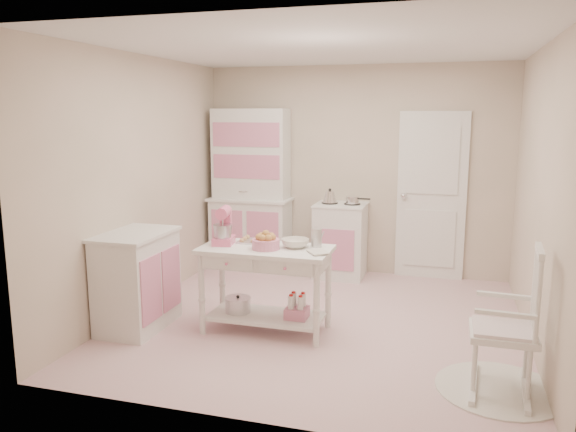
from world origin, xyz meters
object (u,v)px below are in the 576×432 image
Objects in this scene: hutch at (250,190)px; stove at (340,240)px; work_table at (266,289)px; stand_mixer at (223,226)px; rocking_chair at (504,319)px; bread_basket at (266,244)px; base_cabinet at (137,280)px.

hutch is 1.33m from stove.
hutch reaches higher than work_table.
stand_mixer is (-0.74, -1.95, 0.51)m from stove.
bread_basket is (-2.00, 0.57, 0.30)m from rocking_chair.
hutch is 2.06m from stand_mixer.
hutch is 1.73× the size of work_table.
bread_basket reaches higher than work_table.
base_cabinet is at bearing 177.40° from rocking_chair.
hutch is at bearing 177.61° from stove.
stand_mixer is 1.36× the size of bread_basket.
hutch reaches higher than stand_mixer.
rocking_chair is at bearing -15.91° from bread_basket.
base_cabinet is at bearing -170.61° from bread_basket.
stand_mixer is 0.46m from bread_basket.
base_cabinet is at bearing -168.14° from work_table.
hutch is 2.26× the size of base_cabinet.
base_cabinet is 1.29m from bread_basket.
rocking_chair is 0.92× the size of work_table.
hutch is 6.12× the size of stand_mixer.
work_table is at bearing 111.80° from bread_basket.
stove reaches higher than work_table.
rocking_chair is 2.10m from bread_basket.
bread_basket is (-0.30, -2.02, 0.39)m from stove.
hutch is 2.26× the size of stove.
stand_mixer reaches higher than work_table.
base_cabinet is at bearing -170.66° from stand_mixer.
stand_mixer reaches higher than stove.
hutch is 2.27m from bread_basket.
bread_basket is at bearing -98.40° from stove.
stove is 0.84× the size of rocking_chair.
rocking_chair is 2.11m from work_table.
work_table is at bearing -66.46° from hutch.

